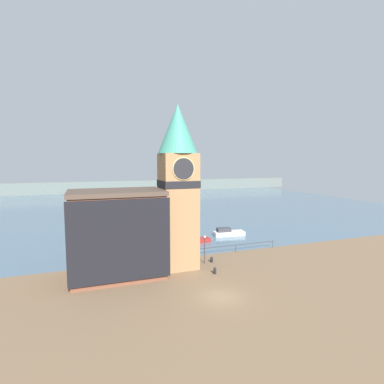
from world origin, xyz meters
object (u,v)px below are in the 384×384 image
boat_far (228,233)px  mooring_bollard_far (212,259)px  lamp_post (205,244)px  boat_near (196,240)px  pier_building (117,233)px  mooring_bollard_near (215,270)px  clock_tower (178,182)px

boat_far → mooring_bollard_far: (-8.88, -12.82, -0.12)m
mooring_bollard_far → lamp_post: (-1.05, -0.02, 2.25)m
boat_near → boat_far: 7.93m
pier_building → lamp_post: bearing=2.7°
pier_building → mooring_bollard_near: pier_building is taller
clock_tower → mooring_bollard_far: size_ratio=26.72×
mooring_bollard_near → lamp_post: 4.63m
boat_near → pier_building: bearing=-152.3°
boat_far → mooring_bollard_near: bearing=-113.9°
boat_near → lamp_post: (-2.50, -10.07, 2.19)m
clock_tower → lamp_post: clock_tower is taller
boat_near → mooring_bollard_near: 14.39m
boat_far → mooring_bollard_far: size_ratio=7.58×
boat_near → mooring_bollard_near: (-2.81, -14.12, -0.02)m
clock_tower → boat_far: size_ratio=3.53×
mooring_bollard_near → lamp_post: (0.30, 4.05, 2.22)m
boat_far → lamp_post: (-9.93, -12.84, 2.13)m
clock_tower → boat_near: (6.19, 9.99, -10.61)m
mooring_bollard_far → boat_near: bearing=81.8°
boat_far → pier_building: bearing=-140.7°
pier_building → mooring_bollard_far: size_ratio=14.09×
boat_far → mooring_bollard_far: bearing=-117.4°
mooring_bollard_far → pier_building: bearing=-177.4°
clock_tower → mooring_bollard_far: bearing=-0.6°
pier_building → boat_near: 18.18m
pier_building → boat_far: 25.68m
boat_near → boat_far: boat_far is taller
pier_building → boat_near: size_ratio=2.29×
mooring_bollard_near → boat_far: bearing=58.8°
pier_building → boat_far: bearing=32.0°
mooring_bollard_near → clock_tower: bearing=129.4°
clock_tower → lamp_post: size_ratio=5.49×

